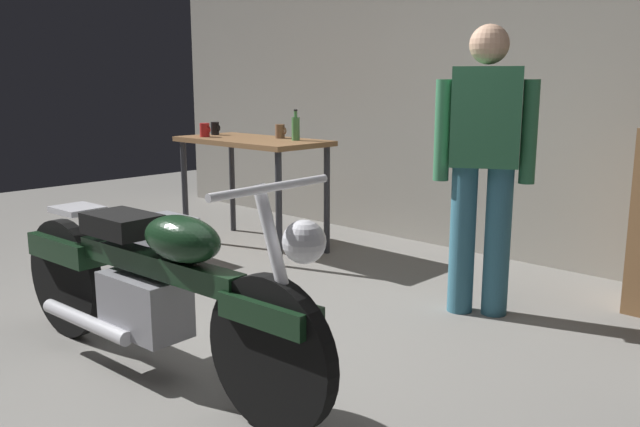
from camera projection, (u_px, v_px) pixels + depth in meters
name	position (u px, v px, depth m)	size (l,w,h in m)	color
ground_plane	(229.00, 367.00, 3.20)	(12.00, 12.00, 0.00)	gray
back_wall	(521.00, 55.00, 4.89)	(8.00, 0.12, 3.10)	gray
workbench	(252.00, 152.00, 5.38)	(1.30, 0.64, 0.90)	brown
motorcycle	(152.00, 284.00, 3.02)	(2.19, 0.60, 1.00)	black
person_standing	(484.00, 158.00, 3.78)	(0.51, 0.38, 1.67)	#35697E
storage_bin	(167.00, 239.00, 5.07)	(0.44, 0.32, 0.34)	gray
mug_black_matte	(215.00, 128.00, 5.71)	(0.11, 0.07, 0.11)	black
mug_red_diner	(205.00, 130.00, 5.50)	(0.12, 0.08, 0.11)	red
mug_brown_stoneware	(280.00, 131.00, 5.38)	(0.11, 0.08, 0.11)	brown
bottle	(296.00, 128.00, 5.18)	(0.06, 0.06, 0.24)	#4C8C4C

